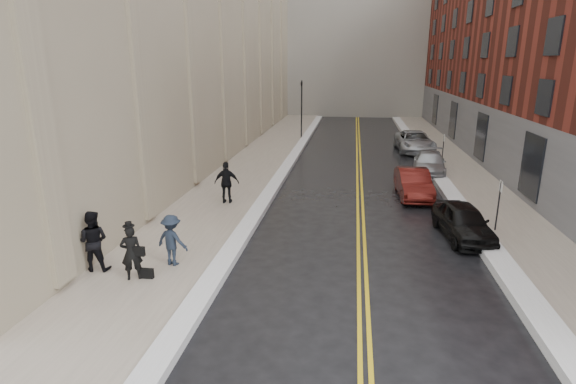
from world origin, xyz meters
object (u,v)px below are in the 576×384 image
(car_maroon, at_px, (413,183))
(pedestrian_a, at_px, (93,241))
(car_black, at_px, (463,221))
(pedestrian_c, at_px, (227,183))
(car_silver_near, at_px, (429,163))
(pedestrian_main, at_px, (131,253))
(pedestrian_b, at_px, (172,240))
(car_silver_far, at_px, (414,141))

(car_maroon, bearing_deg, pedestrian_a, -139.30)
(car_black, height_order, pedestrian_a, pedestrian_a)
(car_black, relative_size, pedestrian_c, 1.99)
(car_black, relative_size, car_silver_near, 0.86)
(pedestrian_c, bearing_deg, pedestrian_a, 66.79)
(pedestrian_main, xyz_separation_m, pedestrian_a, (-1.53, 0.45, 0.13))
(car_silver_near, height_order, pedestrian_a, pedestrian_a)
(pedestrian_a, height_order, pedestrian_b, pedestrian_a)
(pedestrian_a, relative_size, pedestrian_c, 1.00)
(pedestrian_b, bearing_deg, pedestrian_c, -75.00)
(car_maroon, xyz_separation_m, car_silver_far, (1.60, 12.75, 0.07))
(car_silver_near, distance_m, car_silver_far, 7.52)
(car_silver_far, bearing_deg, pedestrian_a, -121.50)
(car_silver_far, distance_m, pedestrian_main, 26.41)
(car_silver_far, bearing_deg, pedestrian_c, -126.82)
(pedestrian_main, height_order, pedestrian_b, pedestrian_main)
(car_silver_near, relative_size, pedestrian_main, 2.65)
(car_black, bearing_deg, pedestrian_b, -164.24)
(car_silver_near, bearing_deg, car_black, -84.13)
(car_black, xyz_separation_m, pedestrian_c, (-10.36, 2.70, 0.48))
(car_black, distance_m, pedestrian_a, 13.62)
(car_maroon, xyz_separation_m, car_silver_near, (1.59, 5.23, -0.04))
(pedestrian_main, bearing_deg, pedestrian_b, -149.94)
(car_maroon, distance_m, car_silver_near, 5.47)
(car_black, relative_size, car_maroon, 0.92)
(pedestrian_b, bearing_deg, car_black, -143.01)
(car_black, relative_size, car_silver_far, 0.71)
(car_silver_far, relative_size, pedestrian_c, 2.79)
(car_silver_near, xyz_separation_m, pedestrian_a, (-12.99, -15.82, 0.48))
(car_maroon, bearing_deg, car_silver_near, 70.86)
(pedestrian_main, height_order, pedestrian_a, pedestrian_a)
(car_silver_far, xyz_separation_m, pedestrian_b, (-10.63, -22.60, 0.24))
(car_black, height_order, car_silver_near, car_black)
(car_silver_far, bearing_deg, car_silver_near, -92.42)
(pedestrian_b, bearing_deg, car_silver_far, -100.83)
(pedestrian_a, bearing_deg, car_silver_far, -126.49)
(pedestrian_a, xyz_separation_m, pedestrian_b, (2.37, 0.74, -0.14))
(car_black, xyz_separation_m, pedestrian_a, (-12.65, -5.02, 0.48))
(car_maroon, xyz_separation_m, pedestrian_a, (-11.40, -10.59, 0.45))
(car_maroon, distance_m, pedestrian_main, 14.81)
(car_silver_near, relative_size, car_silver_far, 0.83)
(pedestrian_c, bearing_deg, pedestrian_main, 78.02)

